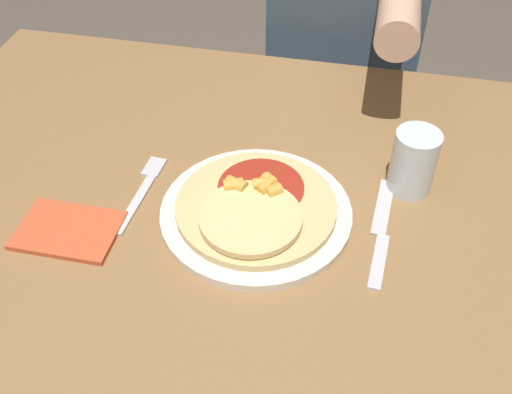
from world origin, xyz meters
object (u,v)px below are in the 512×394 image
(pizza, at_px, (255,207))
(drinking_glass, at_px, (413,162))
(knife, at_px, (381,233))
(fork, at_px, (143,189))
(person_diner, at_px, (347,23))
(dining_table, at_px, (238,274))
(plate, at_px, (256,213))

(pizza, height_order, drinking_glass, drinking_glass)
(pizza, xyz_separation_m, knife, (0.18, 0.01, -0.02))
(fork, height_order, person_diner, person_diner)
(fork, bearing_deg, dining_table, -19.30)
(plate, bearing_deg, drinking_glass, 27.22)
(fork, height_order, knife, same)
(dining_table, relative_size, plate, 4.26)
(knife, bearing_deg, pizza, -177.63)
(plate, relative_size, pizza, 1.20)
(plate, xyz_separation_m, drinking_glass, (0.22, 0.11, 0.04))
(fork, xyz_separation_m, person_diner, (0.26, 0.62, -0.01))
(dining_table, distance_m, person_diner, 0.69)
(knife, height_order, person_diner, person_diner)
(fork, distance_m, person_diner, 0.67)
(drinking_glass, bearing_deg, fork, -167.12)
(knife, distance_m, person_diner, 0.64)
(knife, bearing_deg, plate, -179.10)
(knife, bearing_deg, fork, 177.27)
(pizza, distance_m, person_diner, 0.65)
(plate, relative_size, person_diner, 0.23)
(fork, xyz_separation_m, drinking_glass, (0.40, 0.09, 0.05))
(knife, xyz_separation_m, person_diner, (-0.11, 0.63, -0.01))
(drinking_glass, bearing_deg, pizza, -151.86)
(dining_table, height_order, pizza, pizza)
(dining_table, bearing_deg, fork, 160.70)
(drinking_glass, bearing_deg, person_diner, 105.52)
(dining_table, bearing_deg, knife, 10.98)
(plate, distance_m, drinking_glass, 0.25)
(dining_table, relative_size, person_diner, 0.97)
(plate, relative_size, knife, 1.28)
(dining_table, relative_size, knife, 5.47)
(drinking_glass, bearing_deg, plate, -152.78)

